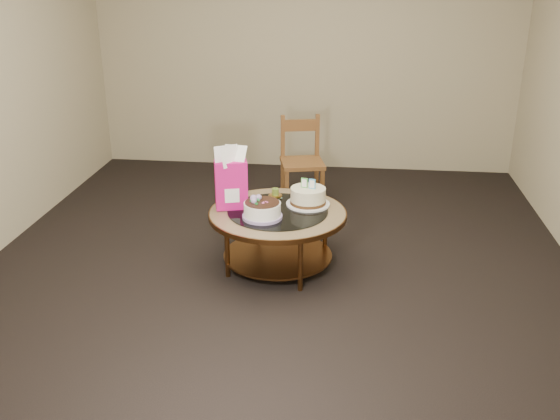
# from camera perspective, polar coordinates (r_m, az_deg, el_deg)

# --- Properties ---
(ground) EXTENTS (5.00, 5.00, 0.00)m
(ground) POSITION_cam_1_polar(r_m,az_deg,el_deg) (4.77, -0.21, -5.17)
(ground) COLOR black
(ground) RESTS_ON ground
(room_walls) EXTENTS (4.52, 5.02, 2.61)m
(room_walls) POSITION_cam_1_polar(r_m,az_deg,el_deg) (4.29, -0.24, 13.46)
(room_walls) COLOR tan
(room_walls) RESTS_ON ground
(coffee_table) EXTENTS (1.02, 1.02, 0.46)m
(coffee_table) POSITION_cam_1_polar(r_m,az_deg,el_deg) (4.61, -0.21, -0.99)
(coffee_table) COLOR brown
(coffee_table) RESTS_ON ground
(decorated_cake) EXTENTS (0.29, 0.29, 0.17)m
(decorated_cake) POSITION_cam_1_polar(r_m,az_deg,el_deg) (4.44, -1.65, -0.06)
(decorated_cake) COLOR #9E85BD
(decorated_cake) RESTS_ON coffee_table
(cream_cake) EXTENTS (0.33, 0.33, 0.21)m
(cream_cake) POSITION_cam_1_polar(r_m,az_deg,el_deg) (4.68, 2.58, 1.22)
(cream_cake) COLOR white
(cream_cake) RESTS_ON coffee_table
(gift_bag) EXTENTS (0.26, 0.21, 0.47)m
(gift_bag) POSITION_cam_1_polar(r_m,az_deg,el_deg) (4.58, -4.51, 2.93)
(gift_bag) COLOR #D0137C
(gift_bag) RESTS_ON coffee_table
(pillar_candle) EXTENTS (0.12, 0.12, 0.08)m
(pillar_candle) POSITION_cam_1_polar(r_m,az_deg,el_deg) (4.84, -0.44, 1.47)
(pillar_candle) COLOR #D2C456
(pillar_candle) RESTS_ON coffee_table
(dining_chair) EXTENTS (0.46, 0.46, 0.83)m
(dining_chair) POSITION_cam_1_polar(r_m,az_deg,el_deg) (5.85, 2.00, 4.50)
(dining_chair) COLOR brown
(dining_chair) RESTS_ON ground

